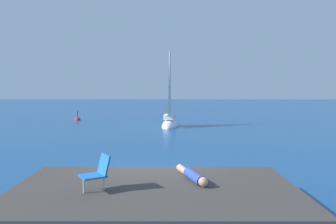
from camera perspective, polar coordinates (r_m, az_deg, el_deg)
name	(u,v)px	position (r m, az deg, el deg)	size (l,w,h in m)	color
ground_plane	(150,180)	(10.85, -3.17, -11.76)	(160.00, 160.00, 0.00)	navy
shore_ledge	(155,202)	(7.83, -2.28, -15.41)	(6.53, 3.87, 0.70)	#423D38
boulder_seaward	(235,193)	(9.78, 11.54, -13.61)	(0.99, 0.80, 0.55)	#453837
boulder_inland	(191,185)	(10.29, 4.08, -12.65)	(0.94, 0.75, 0.52)	#3F342F
sailboat_near	(169,122)	(25.43, 0.26, -1.80)	(1.45, 3.53, 6.44)	white
person_sunbather	(192,175)	(8.28, 4.26, -10.95)	(0.70, 1.71, 0.25)	#334CB2
beach_chair	(98,171)	(7.50, -12.13, -10.04)	(0.76, 0.73, 0.80)	blue
marker_buoy	(78,120)	(31.90, -15.46, -1.37)	(0.56, 0.56, 1.13)	red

